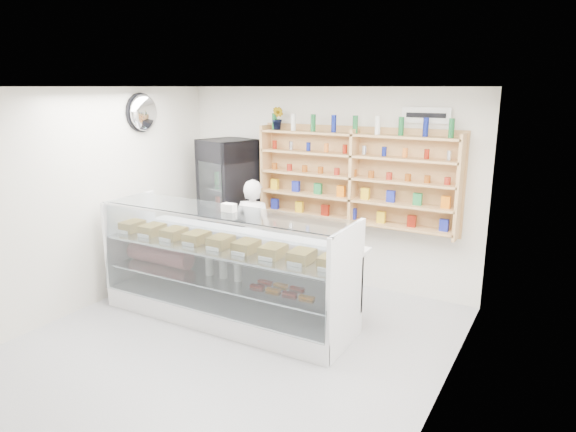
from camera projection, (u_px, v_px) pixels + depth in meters
The scene contains 8 objects.
room at pixel (221, 226), 5.29m from camera, with size 5.00×5.00×5.00m.
display_counter at pixel (227, 289), 6.31m from camera, with size 3.20×0.95×1.39m.
shop_worker at pixel (253, 233), 7.32m from camera, with size 0.56×0.37×1.55m, color white.
drinks_cooler at pixel (230, 206), 7.83m from camera, with size 0.91×0.90×2.04m.
wall_shelving at pixel (354, 178), 6.98m from camera, with size 2.84×0.28×1.33m.
potted_plant at pixel (278, 118), 7.36m from camera, with size 0.18×0.15×0.33m, color #1E6626.
security_mirror at pixel (144, 113), 7.08m from camera, with size 0.15×0.50×0.50m, color silver.
wall_sign at pixel (426, 115), 6.45m from camera, with size 0.62×0.03×0.20m, color white.
Camera 1 is at (3.11, -4.10, 2.80)m, focal length 32.00 mm.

